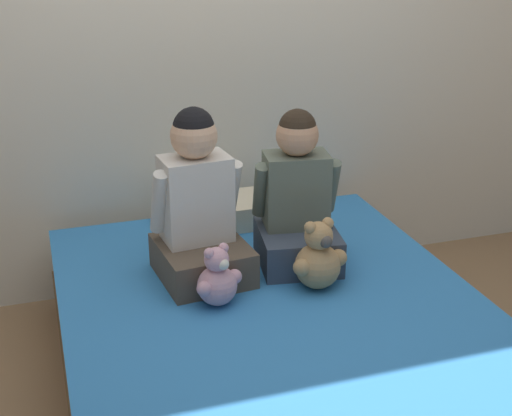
{
  "coord_description": "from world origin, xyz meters",
  "views": [
    {
      "loc": [
        -0.75,
        -2.07,
        1.68
      ],
      "look_at": [
        0.0,
        0.27,
        0.68
      ],
      "focal_mm": 50.0,
      "sensor_mm": 36.0,
      "label": 1
    }
  ],
  "objects_px": {
    "bed": "(279,357)",
    "teddy_bear_held_by_right_child": "(318,259)",
    "teddy_bear_held_by_left_child": "(217,280)",
    "child_on_left": "(198,209)",
    "pillow_at_headboard": "(220,212)",
    "child_on_right": "(297,202)"
  },
  "relations": [
    {
      "from": "child_on_right",
      "to": "teddy_bear_held_by_left_child",
      "type": "distance_m",
      "value": 0.49
    },
    {
      "from": "pillow_at_headboard",
      "to": "bed",
      "type": "bearing_deg",
      "value": -90.0
    },
    {
      "from": "bed",
      "to": "pillow_at_headboard",
      "type": "relative_size",
      "value": 3.72
    },
    {
      "from": "teddy_bear_held_by_left_child",
      "to": "teddy_bear_held_by_right_child",
      "type": "distance_m",
      "value": 0.39
    },
    {
      "from": "bed",
      "to": "teddy_bear_held_by_left_child",
      "type": "xyz_separation_m",
      "value": [
        -0.2,
        0.1,
        0.3
      ]
    },
    {
      "from": "bed",
      "to": "teddy_bear_held_by_left_child",
      "type": "distance_m",
      "value": 0.37
    },
    {
      "from": "child_on_left",
      "to": "bed",
      "type": "bearing_deg",
      "value": -66.3
    },
    {
      "from": "child_on_left",
      "to": "child_on_right",
      "type": "bearing_deg",
      "value": -6.35
    },
    {
      "from": "child_on_right",
      "to": "pillow_at_headboard",
      "type": "height_order",
      "value": "child_on_right"
    },
    {
      "from": "bed",
      "to": "teddy_bear_held_by_right_child",
      "type": "relative_size",
      "value": 7.08
    },
    {
      "from": "child_on_right",
      "to": "teddy_bear_held_by_right_child",
      "type": "bearing_deg",
      "value": -82.29
    },
    {
      "from": "child_on_left",
      "to": "child_on_right",
      "type": "distance_m",
      "value": 0.4
    },
    {
      "from": "child_on_left",
      "to": "pillow_at_headboard",
      "type": "bearing_deg",
      "value": 59.55
    },
    {
      "from": "bed",
      "to": "teddy_bear_held_by_left_child",
      "type": "height_order",
      "value": "teddy_bear_held_by_left_child"
    },
    {
      "from": "bed",
      "to": "child_on_left",
      "type": "xyz_separation_m",
      "value": [
        -0.2,
        0.36,
        0.47
      ]
    },
    {
      "from": "child_on_right",
      "to": "child_on_left",
      "type": "bearing_deg",
      "value": -171.78
    },
    {
      "from": "child_on_left",
      "to": "child_on_right",
      "type": "xyz_separation_m",
      "value": [
        0.4,
        -0.0,
        -0.02
      ]
    },
    {
      "from": "teddy_bear_held_by_right_child",
      "to": "pillow_at_headboard",
      "type": "distance_m",
      "value": 0.71
    },
    {
      "from": "child_on_left",
      "to": "teddy_bear_held_by_right_child",
      "type": "xyz_separation_m",
      "value": [
        0.39,
        -0.24,
        -0.15
      ]
    },
    {
      "from": "bed",
      "to": "pillow_at_headboard",
      "type": "xyz_separation_m",
      "value": [
        0.0,
        0.8,
        0.26
      ]
    },
    {
      "from": "teddy_bear_held_by_left_child",
      "to": "teddy_bear_held_by_right_child",
      "type": "relative_size",
      "value": 0.84
    },
    {
      "from": "child_on_right",
      "to": "teddy_bear_held_by_left_child",
      "type": "bearing_deg",
      "value": -138.86
    }
  ]
}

